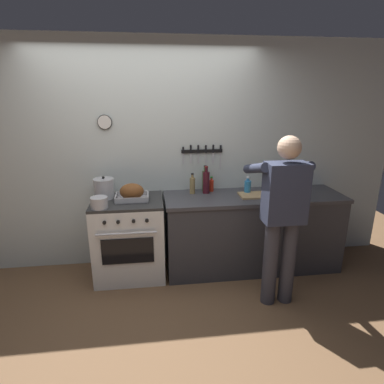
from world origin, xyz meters
TOP-DOWN VIEW (x-y plane):
  - ground_plane at (0.00, 0.00)m, footprint 8.00×8.00m
  - wall_back at (-0.00, 1.35)m, footprint 6.00×0.13m
  - counter_block at (1.20, 0.99)m, footprint 2.03×0.65m
  - stove at (-0.22, 0.99)m, footprint 0.76×0.67m
  - person_cook at (1.25, 0.31)m, footprint 0.51×0.63m
  - roasting_pan at (-0.16, 0.98)m, footprint 0.35×0.26m
  - stock_pot at (-0.47, 1.10)m, footprint 0.22×0.22m
  - saucepan at (-0.48, 0.77)m, footprint 0.17×0.17m
  - cutting_board at (1.20, 0.95)m, footprint 0.36×0.24m
  - bottle_vinegar at (0.51, 1.14)m, footprint 0.06×0.06m
  - bottle_cooking_oil at (1.38, 1.04)m, footprint 0.07×0.07m
  - bottle_wine_red at (0.67, 1.13)m, footprint 0.08×0.08m
  - bottle_dish_soap at (1.14, 1.05)m, footprint 0.08×0.08m
  - bottle_hot_sauce at (0.75, 1.20)m, footprint 0.05×0.05m
  - bottle_olive_oil at (0.67, 1.22)m, footprint 0.07×0.07m

SIDE VIEW (x-z plane):
  - ground_plane at x=0.00m, z-range 0.00..0.00m
  - stove at x=-0.22m, z-range 0.00..0.90m
  - counter_block at x=1.20m, z-range 0.00..0.90m
  - cutting_board at x=1.20m, z-range 0.90..0.92m
  - person_cook at x=1.25m, z-range 0.12..1.78m
  - saucepan at x=-0.48m, z-range 0.90..1.02m
  - bottle_hot_sauce at x=0.75m, z-range 0.88..1.06m
  - bottle_dish_soap at x=1.14m, z-range 0.88..1.08m
  - roasting_pan at x=-0.16m, z-range 0.89..1.08m
  - bottle_vinegar at x=0.51m, z-range 0.88..1.12m
  - stock_pot at x=-0.47m, z-range 0.89..1.13m
  - bottle_cooking_oil at x=1.38m, z-range 0.88..1.16m
  - bottle_olive_oil at x=0.67m, z-range 0.88..1.18m
  - bottle_wine_red at x=0.67m, z-range 0.87..1.19m
  - wall_back at x=0.00m, z-range 0.00..2.60m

